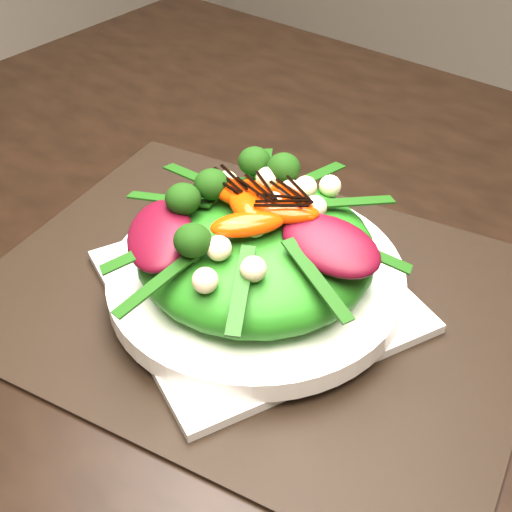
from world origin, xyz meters
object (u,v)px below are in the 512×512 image
Objects in this scene: dining_table at (507,374)px; salad_bowl at (256,278)px; plate_base at (256,290)px; orange_segment at (259,184)px; lettuce_mound at (256,250)px; placemat at (256,295)px.

dining_table reaches higher than salad_bowl.
orange_segment reaches higher than plate_base.
orange_segment is (-0.23, -0.04, 0.11)m from dining_table.
lettuce_mound is (0.00, 0.00, 0.04)m from plate_base.
lettuce_mound is 0.06m from orange_segment.
plate_base is 0.90× the size of salad_bowl.
plate_base is at bearing 90.00° from placemat.
placemat is at bearing -90.00° from salad_bowl.
dining_table is 6.37× the size of salad_bowl.
plate_base is (-0.20, -0.07, 0.03)m from dining_table.
lettuce_mound reaches higher than plate_base.
dining_table is at bearing 19.88° from salad_bowl.
lettuce_mound is 3.37× the size of orange_segment.
orange_segment is (-0.02, 0.03, 0.07)m from salad_bowl.
salad_bowl is 0.03m from lettuce_mound.
orange_segment is at bearing 125.06° from lettuce_mound.
salad_bowl is 0.08m from orange_segment.
lettuce_mound is (0.00, 0.00, 0.03)m from salad_bowl.
lettuce_mound is (-0.20, -0.07, 0.07)m from dining_table.
placemat is 0.01m from plate_base.
placemat is at bearing -90.00° from plate_base.
lettuce_mound is at bearing -160.12° from dining_table.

